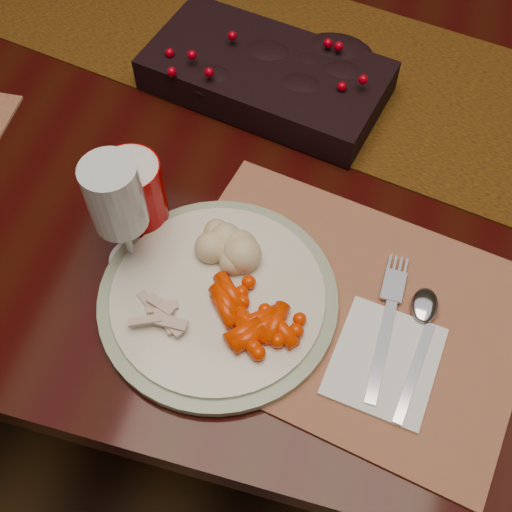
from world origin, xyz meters
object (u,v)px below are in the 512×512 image
(dining_table, at_px, (296,269))
(wine_glass, at_px, (121,219))
(placemat_main, at_px, (343,309))
(baby_carrots, at_px, (256,321))
(mashed_potatoes, at_px, (228,243))
(turkey_shreds, at_px, (158,315))
(red_cup, at_px, (135,194))
(centerpiece, at_px, (266,71))
(napkin, at_px, (385,361))
(dinner_plate, at_px, (218,298))

(dining_table, distance_m, wine_glass, 0.56)
(placemat_main, relative_size, wine_glass, 2.41)
(baby_carrots, bearing_deg, mashed_potatoes, 124.52)
(turkey_shreds, height_order, red_cup, red_cup)
(centerpiece, distance_m, napkin, 0.47)
(placemat_main, height_order, napkin, napkin)
(dinner_plate, relative_size, mashed_potatoes, 3.37)
(mashed_potatoes, distance_m, wine_glass, 0.13)
(dinner_plate, xyz_separation_m, wine_glass, (-0.12, 0.03, 0.08))
(napkin, xyz_separation_m, wine_glass, (-0.33, 0.05, 0.08))
(mashed_potatoes, xyz_separation_m, red_cup, (-0.13, 0.03, 0.01))
(turkey_shreds, distance_m, napkin, 0.27)
(dinner_plate, bearing_deg, centerpiece, 96.20)
(mashed_potatoes, bearing_deg, dining_table, 78.37)
(centerpiece, bearing_deg, turkey_shreds, -92.20)
(centerpiece, relative_size, placemat_main, 0.82)
(mashed_potatoes, relative_size, napkin, 0.64)
(wine_glass, bearing_deg, mashed_potatoes, 14.66)
(mashed_potatoes, bearing_deg, wine_glass, -165.34)
(placemat_main, distance_m, wine_glass, 0.29)
(placemat_main, xyz_separation_m, napkin, (0.06, -0.06, 0.00))
(centerpiece, distance_m, red_cup, 0.30)
(centerpiece, xyz_separation_m, baby_carrots, (0.09, -0.40, -0.01))
(placemat_main, height_order, turkey_shreds, turkey_shreds)
(turkey_shreds, bearing_deg, baby_carrots, 11.62)
(centerpiece, xyz_separation_m, wine_glass, (-0.08, -0.34, 0.05))
(mashed_potatoes, distance_m, red_cup, 0.13)
(placemat_main, bearing_deg, centerpiece, 129.70)
(dining_table, height_order, red_cup, red_cup)
(wine_glass, bearing_deg, baby_carrots, -17.32)
(dinner_plate, relative_size, baby_carrots, 2.97)
(centerpiece, relative_size, mashed_potatoes, 4.08)
(baby_carrots, bearing_deg, red_cup, 148.57)
(mashed_potatoes, height_order, red_cup, red_cup)
(placemat_main, height_order, mashed_potatoes, mashed_potatoes)
(dining_table, bearing_deg, red_cup, -130.47)
(turkey_shreds, bearing_deg, red_cup, 119.55)
(centerpiece, bearing_deg, napkin, -57.97)
(dining_table, bearing_deg, napkin, -63.38)
(placemat_main, relative_size, baby_carrots, 4.38)
(dinner_plate, height_order, turkey_shreds, turkey_shreds)
(baby_carrots, relative_size, red_cup, 0.93)
(mashed_potatoes, bearing_deg, red_cup, 167.09)
(placemat_main, distance_m, dinner_plate, 0.15)
(centerpiece, bearing_deg, dinner_plate, -83.80)
(napkin, height_order, red_cup, red_cup)
(red_cup, bearing_deg, baby_carrots, -31.43)
(placemat_main, relative_size, red_cup, 4.09)
(napkin, bearing_deg, red_cup, 169.04)
(mashed_potatoes, height_order, wine_glass, wine_glass)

